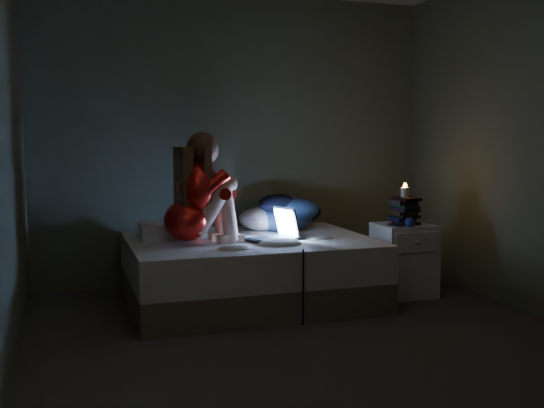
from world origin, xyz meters
name	(u,v)px	position (x,y,z in m)	size (l,w,h in m)	color
floor	(313,344)	(0.00, 0.00, -0.01)	(3.60, 3.80, 0.02)	#312E2D
wall_back	(236,140)	(0.00, 1.91, 1.30)	(3.60, 0.02, 2.60)	#555B4A
wall_front	(524,143)	(0.00, -1.91, 1.30)	(3.60, 0.02, 2.60)	#555B4A
wall_left	(2,141)	(-1.81, 0.00, 1.30)	(0.02, 3.80, 2.60)	#555B4A
bed	(250,270)	(-0.11, 1.10, 0.26)	(1.89, 1.42, 0.52)	#BAB8B4
pillow	(167,230)	(-0.73, 1.32, 0.58)	(0.42, 0.30, 0.12)	silver
woman	(186,188)	(-0.64, 0.96, 0.94)	(0.52, 0.34, 0.85)	maroon
laptop	(271,224)	(0.02, 0.93, 0.65)	(0.38, 0.27, 0.27)	black
clothes_pile	(283,211)	(0.30, 1.45, 0.69)	(0.55, 0.44, 0.33)	navy
nightstand	(404,260)	(1.18, 0.91, 0.30)	(0.45, 0.40, 0.60)	silver
book_stack	(404,210)	(1.18, 0.92, 0.72)	(0.19, 0.25, 0.24)	black
candle	(405,191)	(1.18, 0.92, 0.88)	(0.07, 0.07, 0.08)	beige
phone	(396,225)	(1.06, 0.84, 0.61)	(0.07, 0.14, 0.01)	black
blue_orb	(410,222)	(1.13, 0.74, 0.64)	(0.08, 0.08, 0.08)	navy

